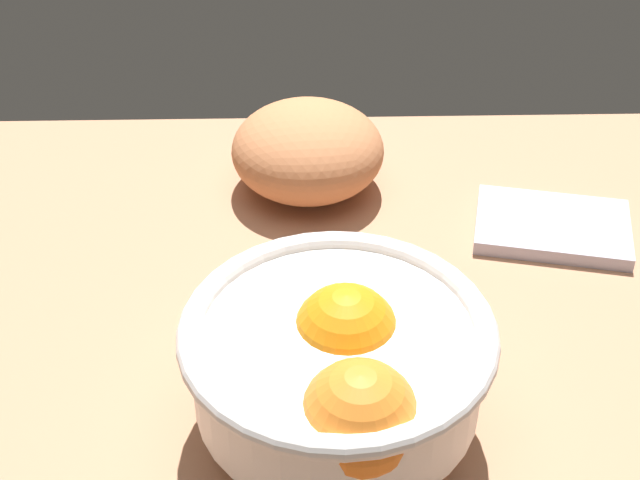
# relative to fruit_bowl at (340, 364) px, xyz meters

# --- Properties ---
(ground_plane) EXTENTS (0.77, 0.68, 0.03)m
(ground_plane) POSITION_rel_fruit_bowl_xyz_m (0.03, -0.10, -0.08)
(ground_plane) COLOR tan
(fruit_bowl) EXTENTS (0.21, 0.21, 0.11)m
(fruit_bowl) POSITION_rel_fruit_bowl_xyz_m (0.00, 0.00, 0.00)
(fruit_bowl) COLOR white
(fruit_bowl) RESTS_ON ground
(bread_loaf) EXTENTS (0.17, 0.17, 0.08)m
(bread_loaf) POSITION_rel_fruit_bowl_xyz_m (0.02, -0.31, -0.02)
(bread_loaf) COLOR #C87A4D
(bread_loaf) RESTS_ON ground
(napkin_folded) EXTENTS (0.15, 0.12, 0.01)m
(napkin_folded) POSITION_rel_fruit_bowl_xyz_m (-0.20, -0.23, -0.06)
(napkin_folded) COLOR #B7B5CB
(napkin_folded) RESTS_ON ground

